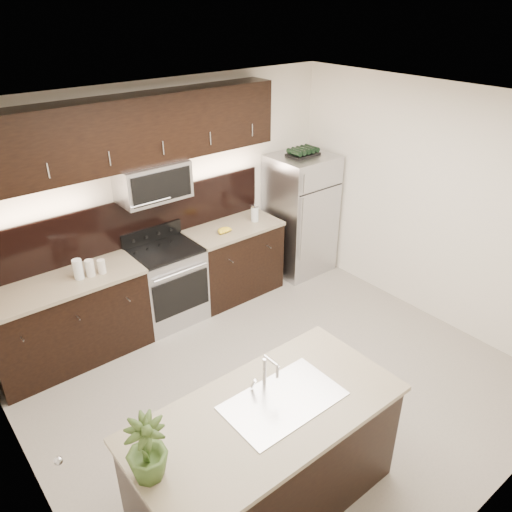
% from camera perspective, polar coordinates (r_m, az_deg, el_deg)
% --- Properties ---
extents(ground, '(4.50, 4.50, 0.00)m').
position_cam_1_polar(ground, '(5.18, 2.53, -14.40)').
color(ground, gray).
rests_on(ground, ground).
extents(room_walls, '(4.52, 4.02, 2.71)m').
position_cam_1_polar(room_walls, '(4.14, 2.19, 2.22)').
color(room_walls, silver).
rests_on(room_walls, ground).
extents(counter_run, '(3.51, 0.65, 0.94)m').
position_cam_1_polar(counter_run, '(5.84, -11.83, -3.83)').
color(counter_run, black).
rests_on(counter_run, ground).
extents(upper_fixtures, '(3.49, 0.40, 1.66)m').
position_cam_1_polar(upper_fixtures, '(5.31, -14.12, 12.44)').
color(upper_fixtures, black).
rests_on(upper_fixtures, counter_run).
extents(island, '(1.96, 0.96, 0.94)m').
position_cam_1_polar(island, '(3.94, 1.19, -22.07)').
color(island, black).
rests_on(island, ground).
extents(sink_faucet, '(0.84, 0.50, 0.28)m').
position_cam_1_polar(sink_faucet, '(3.66, 3.03, -15.95)').
color(sink_faucet, silver).
rests_on(sink_faucet, island).
extents(refrigerator, '(0.79, 0.71, 1.64)m').
position_cam_1_polar(refrigerator, '(6.80, 5.07, 4.74)').
color(refrigerator, '#B2B2B7').
rests_on(refrigerator, ground).
extents(wine_rack, '(0.40, 0.25, 0.10)m').
position_cam_1_polar(wine_rack, '(6.51, 5.40, 11.74)').
color(wine_rack, black).
rests_on(wine_rack, refrigerator).
extents(plant, '(0.32, 0.32, 0.44)m').
position_cam_1_polar(plant, '(3.15, -12.44, -20.74)').
color(plant, '#365120').
rests_on(plant, island).
extents(canisters, '(0.31, 0.13, 0.21)m').
position_cam_1_polar(canisters, '(5.29, -18.75, -1.34)').
color(canisters, silver).
rests_on(canisters, counter_run).
extents(french_press, '(0.10, 0.10, 0.28)m').
position_cam_1_polar(french_press, '(6.24, -0.15, 4.92)').
color(french_press, silver).
rests_on(french_press, counter_run).
extents(bananas, '(0.20, 0.16, 0.06)m').
position_cam_1_polar(bananas, '(5.95, -4.11, 2.83)').
color(bananas, gold).
rests_on(bananas, counter_run).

